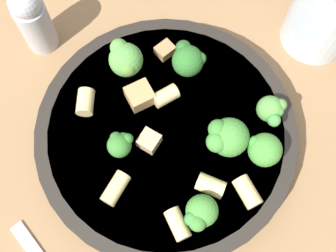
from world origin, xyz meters
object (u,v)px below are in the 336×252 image
Objects in this scene: rigatoni_1 at (180,224)px; pepper_shaker at (35,19)px; drinking_glass at (330,10)px; broccoli_floret_0 at (266,150)px; rigatoni_3 at (250,192)px; rigatoni_5 at (170,96)px; broccoli_floret_3 at (203,213)px; pasta_bowl at (168,135)px; rigatoni_0 at (118,188)px; broccoli_floret_1 at (190,59)px; rigatoni_2 at (213,186)px; broccoli_floret_5 at (127,59)px; broccoli_floret_2 at (122,144)px; broccoli_floret_4 at (229,137)px; rigatoni_4 at (87,102)px; broccoli_floret_6 at (273,109)px; chicken_chunk_2 at (171,50)px; chicken_chunk_1 at (142,96)px; chicken_chunk_0 at (151,141)px.

rigatoni_1 is 0.31× the size of pepper_shaker.
broccoli_floret_0 is at bearing -28.44° from drinking_glass.
rigatoni_3 and rigatoni_5 have the same top height.
broccoli_floret_3 is 0.05m from rigatoni_3.
rigatoni_0 is at bearing -38.35° from pasta_bowl.
broccoli_floret_1 is at bearing 151.20° from rigatoni_0.
broccoli_floret_5 is at bearing -147.39° from rigatoni_2.
broccoli_floret_4 is (-0.00, 0.09, 0.01)m from broccoli_floret_2.
rigatoni_4 is (-0.04, -0.13, -0.02)m from broccoli_floret_4.
broccoli_floret_0 is 1.31× the size of broccoli_floret_6.
broccoli_floret_6 reaches higher than rigatoni_1.
broccoli_floret_5 is at bearing -131.60° from broccoli_floret_4.
pasta_bowl is at bearing -131.21° from rigatoni_3.
rigatoni_1 is 0.26m from drinking_glass.
rigatoni_2 is 0.90× the size of rigatoni_3.
broccoli_floret_5 is 0.14m from rigatoni_2.
broccoli_floret_2 is 0.63× the size of broccoli_floret_4.
rigatoni_4 reaches higher than chicken_chunk_2.
broccoli_floret_4 is (0.02, 0.05, 0.04)m from pasta_bowl.
rigatoni_1 is at bearing -41.13° from broccoli_floret_6.
broccoli_floret_0 is 0.13m from chicken_chunk_1.
pasta_bowl is 6.65× the size of broccoli_floret_0.
broccoli_floret_6 reaches higher than chicken_chunk_2.
pasta_bowl is 0.05m from broccoli_floret_2.
broccoli_floret_0 is 0.26m from pepper_shaker.
broccoli_floret_4 reaches higher than rigatoni_3.
rigatoni_5 is at bearing 139.28° from broccoli_floret_2.
broccoli_floret_2 reaches higher than rigatoni_1.
rigatoni_5 and chicken_chunk_1 have the same top height.
broccoli_floret_5 reaches higher than rigatoni_2.
rigatoni_1 is at bearing 15.44° from chicken_chunk_1.
pepper_shaker is at bearing -131.39° from rigatoni_3.
broccoli_floret_5 is at bearing -139.13° from rigatoni_3.
broccoli_floret_5 is 0.44× the size of pepper_shaker.
broccoli_floret_3 is at bearing 19.09° from pasta_bowl.
chicken_chunk_2 is at bearing 168.68° from chicken_chunk_0.
pepper_shaker is (-0.15, -0.22, -0.01)m from broccoli_floret_0.
broccoli_floret_6 is (-0.03, 0.14, 0.00)m from broccoli_floret_2.
drinking_glass is at bearing 152.51° from rigatoni_3.
broccoli_floret_5 is 1.39× the size of rigatoni_3.
broccoli_floret_3 is at bearing 47.98° from broccoli_floret_2.
rigatoni_2 reaches higher than chicken_chunk_2.
chicken_chunk_2 is (-0.17, -0.01, -0.00)m from rigatoni_1.
broccoli_floret_0 reaches higher than rigatoni_4.
chicken_chunk_2 is at bearing 125.64° from rigatoni_4.
rigatoni_1 and rigatoni_5 have the same top height.
drinking_glass reaches higher than rigatoni_2.
broccoli_floret_4 is at bearing 90.95° from broccoli_floret_2.
broccoli_floret_6 is at bearing 55.46° from broccoli_floret_1.
pasta_bowl is 9.06× the size of rigatoni_3.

